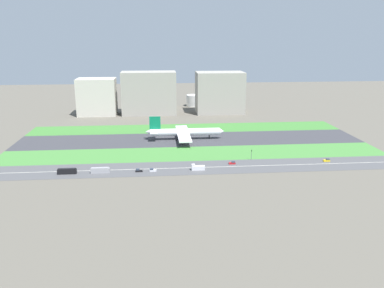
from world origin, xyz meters
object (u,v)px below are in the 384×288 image
(bus_0, at_px, (67,171))
(car_3, at_px, (232,163))
(office_tower, at_px, (220,93))
(hangar_building, at_px, (149,93))
(traffic_light, at_px, (251,154))
(airliner, at_px, (184,132))
(terminal_building, at_px, (97,97))
(car_2, at_px, (139,171))
(car_1, at_px, (327,160))
(bus_1, at_px, (100,170))
(fuel_tank_centre, at_px, (194,101))
(truck_0, at_px, (198,168))
(car_0, at_px, (153,170))
(fuel_tank_west, at_px, (168,101))

(bus_0, xyz_separation_m, car_3, (105.99, 10.00, -0.90))
(office_tower, bearing_deg, hangar_building, 180.00)
(car_3, bearing_deg, traffic_light, 28.51)
(hangar_building, bearing_deg, car_3, -72.47)
(airliner, distance_m, terminal_building, 142.87)
(car_2, height_order, hangar_building, hangar_building)
(car_1, xyz_separation_m, hangar_building, (-122.83, 182.00, 21.96))
(office_tower, bearing_deg, bus_1, -118.83)
(airliner, distance_m, bus_0, 110.44)
(hangar_building, distance_m, fuel_tank_centre, 71.18)
(truck_0, distance_m, office_tower, 198.14)
(hangar_building, relative_size, office_tower, 1.12)
(traffic_light, bearing_deg, office_tower, 88.28)
(car_0, height_order, fuel_tank_centre, fuel_tank_centre)
(car_3, height_order, fuel_tank_west, fuel_tank_west)
(car_0, relative_size, office_tower, 0.09)
(traffic_light, relative_size, office_tower, 0.14)
(truck_0, xyz_separation_m, bus_0, (-81.61, 0.00, 0.15))
(car_0, xyz_separation_m, hangar_building, (-4.36, 192.00, 21.96))
(car_3, height_order, office_tower, office_tower)
(traffic_light, xyz_separation_m, fuel_tank_centre, (-19.44, 219.01, 2.53))
(car_2, xyz_separation_m, bus_1, (-23.90, 0.00, 0.90))
(car_3, bearing_deg, car_2, -170.81)
(bus_0, xyz_separation_m, bus_1, (20.27, 0.00, 0.00))
(truck_0, distance_m, fuel_tank_centre, 237.87)
(car_1, bearing_deg, hangar_building, 124.01)
(car_1, height_order, car_3, same)
(truck_0, relative_size, bus_1, 0.72)
(airliner, relative_size, bus_0, 5.60)
(truck_0, xyz_separation_m, car_1, (89.74, 10.00, -0.75))
(car_3, xyz_separation_m, fuel_tank_centre, (-4.72, 227.00, 5.89))
(bus_0, bearing_deg, hangar_building, -104.18)
(bus_0, distance_m, car_3, 106.47)
(airliner, xyz_separation_m, fuel_tank_centre, (23.21, 159.00, 0.59))
(fuel_tank_west, bearing_deg, car_0, -94.32)
(car_3, distance_m, hangar_building, 192.12)
(car_3, distance_m, office_tower, 184.35)
(bus_0, xyz_separation_m, car_2, (44.17, 0.00, -0.90))
(truck_0, relative_size, hangar_building, 0.14)
(bus_0, xyz_separation_m, car_0, (52.88, 0.00, -0.90))
(airliner, distance_m, fuel_tank_west, 159.17)
(airliner, distance_m, office_tower, 124.70)
(office_tower, distance_m, fuel_tank_centre, 53.63)
(car_2, bearing_deg, bus_0, 0.00)
(bus_1, bearing_deg, bus_0, 0.00)
(bus_0, bearing_deg, car_1, -176.66)
(car_0, bearing_deg, fuel_tank_centre, -101.54)
(airliner, bearing_deg, fuel_tank_centre, 81.69)
(bus_1, xyz_separation_m, traffic_light, (100.44, 17.99, 2.47))
(car_1, xyz_separation_m, fuel_tank_west, (-100.59, 227.00, 6.14))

